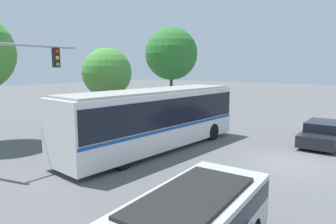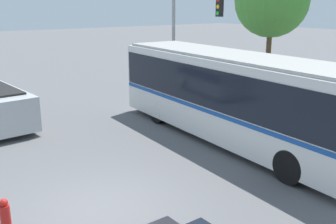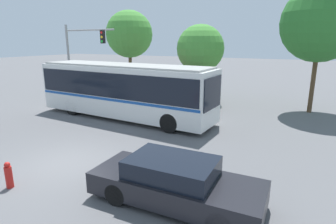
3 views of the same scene
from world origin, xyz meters
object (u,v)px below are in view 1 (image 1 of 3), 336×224
object	(u,v)px
traffic_light_pole	(5,82)
suv_left_lane	(191,224)
street_tree_centre	(107,73)
sedan_foreground	(323,133)
city_bus	(156,116)
street_tree_right	(171,54)

from	to	relation	value
traffic_light_pole	suv_left_lane	bearing A→B (deg)	-93.08
traffic_light_pole	street_tree_centre	xyz separation A→B (m)	(8.44, 3.56, 0.20)
sedan_foreground	traffic_light_pole	bearing A→B (deg)	141.42
suv_left_lane	street_tree_centre	bearing A→B (deg)	51.38
city_bus	street_tree_centre	distance (m)	7.14
city_bus	suv_left_lane	size ratio (longest dim) A/B	2.27
traffic_light_pole	street_tree_centre	bearing A→B (deg)	22.88
traffic_light_pole	street_tree_right	size ratio (longest dim) A/B	0.72
city_bus	street_tree_right	world-z (taller)	street_tree_right
suv_left_lane	traffic_light_pole	xyz separation A→B (m)	(0.52, 9.61, 2.78)
street_tree_right	traffic_light_pole	bearing A→B (deg)	-167.09
street_tree_right	street_tree_centre	bearing A→B (deg)	-179.14
sedan_foreground	city_bus	bearing A→B (deg)	132.89
suv_left_lane	street_tree_centre	world-z (taller)	street_tree_centre
city_bus	street_tree_right	distance (m)	12.41
sedan_foreground	street_tree_right	bearing A→B (deg)	74.77
sedan_foreground	street_tree_centre	distance (m)	14.29
suv_left_lane	city_bus	bearing A→B (deg)	40.82
sedan_foreground	suv_left_lane	bearing A→B (deg)	178.20
sedan_foreground	suv_left_lane	size ratio (longest dim) A/B	0.99
city_bus	traffic_light_pole	size ratio (longest dim) A/B	1.97
sedan_foreground	street_tree_centre	xyz separation A→B (m)	(-4.39, 13.19, 3.30)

